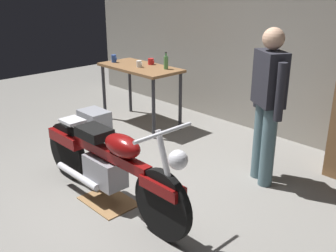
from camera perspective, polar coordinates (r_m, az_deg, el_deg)
ground_plane at (r=4.03m, az=-7.08°, el=-11.21°), size 12.00×12.00×0.00m
back_wall at (r=5.58m, az=16.55°, el=13.90°), size 8.00×0.12×3.10m
workbench at (r=5.94m, az=-4.05°, el=7.54°), size 1.30×0.64×0.90m
motorcycle at (r=3.86m, az=-8.60°, el=-5.27°), size 2.19×0.60×1.00m
person_standing at (r=4.23m, az=14.21°, el=3.57°), size 0.50×0.39×1.67m
drip_tray at (r=4.09m, az=-8.56°, el=-10.68°), size 0.56×0.40×0.01m
storage_bin at (r=5.80m, az=-10.55°, el=0.58°), size 0.44×0.32×0.34m
mug_white_ceramic at (r=5.84m, az=-4.18°, el=8.93°), size 0.11×0.08×0.09m
mug_red_diner at (r=6.02m, az=-2.47°, el=9.29°), size 0.12×0.09×0.09m
mug_blue_enamel at (r=6.23m, az=-7.80°, el=9.61°), size 0.11×0.08×0.11m
bottle at (r=5.69m, az=-0.30°, el=9.17°), size 0.06×0.06×0.24m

